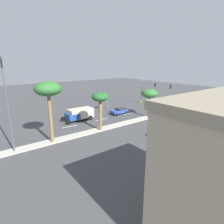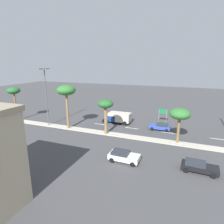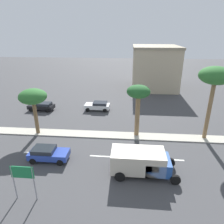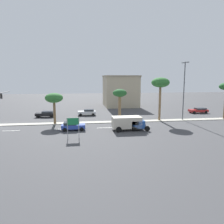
{
  "view_description": "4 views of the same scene",
  "coord_description": "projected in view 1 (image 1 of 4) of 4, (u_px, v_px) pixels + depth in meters",
  "views": [
    {
      "loc": [
        -24.93,
        39.45,
        11.13
      ],
      "look_at": [
        0.82,
        19.87,
        2.43
      ],
      "focal_mm": 29.72,
      "sensor_mm": 36.0,
      "label": 1
    },
    {
      "loc": [
        -30.6,
        9.93,
        12.73
      ],
      "look_at": [
        2.41,
        23.01,
        3.59
      ],
      "focal_mm": 30.49,
      "sensor_mm": 36.0,
      "label": 2
    },
    {
      "loc": [
        22.45,
        22.05,
        12.15
      ],
      "look_at": [
        -3.42,
        19.8,
        1.82
      ],
      "focal_mm": 32.44,
      "sensor_mm": 36.0,
      "label": 3
    },
    {
      "loc": [
        42.53,
        15.49,
        8.77
      ],
      "look_at": [
        2.29,
        21.24,
        2.39
      ],
      "focal_mm": 35.65,
      "sensor_mm": 36.0,
      "label": 4
    }
  ],
  "objects": [
    {
      "name": "ground_plane",
      "position": [
        66.0,
        138.0,
        28.03
      ],
      "size": [
        160.0,
        160.0,
        0.0
      ],
      "primitive_type": "plane",
      "color": "#424244"
    },
    {
      "name": "median_curb",
      "position": [
        3.0,
        154.0,
        23.13
      ],
      "size": [
        1.8,
        75.17,
        0.12
      ],
      "primitive_type": "cube",
      "color": "#B7B2A3",
      "rests_on": "ground"
    },
    {
      "name": "lane_stripe_front",
      "position": [
        153.0,
        108.0,
        46.35
      ],
      "size": [
        0.2,
        2.8,
        0.01
      ],
      "primitive_type": "cube",
      "color": "silver",
      "rests_on": "ground"
    },
    {
      "name": "lane_stripe_outboard",
      "position": [
        128.0,
        114.0,
        41.49
      ],
      "size": [
        0.2,
        2.8,
        0.01
      ],
      "primitive_type": "cube",
      "color": "silver",
      "rests_on": "ground"
    },
    {
      "name": "lane_stripe_rear",
      "position": [
        102.0,
        119.0,
        37.24
      ],
      "size": [
        0.2,
        2.8,
        0.01
      ],
      "primitive_type": "cube",
      "color": "silver",
      "rests_on": "ground"
    },
    {
      "name": "lane_stripe_inboard",
      "position": [
        70.0,
        126.0,
        33.22
      ],
      "size": [
        0.2,
        2.8,
        0.01
      ],
      "primitive_type": "cube",
      "color": "silver",
      "rests_on": "ground"
    },
    {
      "name": "traffic_signal_gantry",
      "position": [
        151.0,
        90.0,
        48.77
      ],
      "size": [
        14.39,
        0.53,
        6.48
      ],
      "color": "gray",
      "rests_on": "ground"
    },
    {
      "name": "directional_road_sign",
      "position": [
        105.0,
        101.0,
        44.5
      ],
      "size": [
        0.1,
        1.77,
        3.02
      ],
      "color": "gray",
      "rests_on": "ground"
    },
    {
      "name": "palm_tree_rear",
      "position": [
        149.0,
        94.0,
        37.87
      ],
      "size": [
        3.3,
        3.3,
        5.76
      ],
      "color": "brown",
      "rests_on": "median_curb"
    },
    {
      "name": "palm_tree_inboard",
      "position": [
        100.0,
        99.0,
        29.96
      ],
      "size": [
        2.75,
        2.75,
        6.35
      ],
      "color": "olive",
      "rests_on": "median_curb"
    },
    {
      "name": "palm_tree_right",
      "position": [
        48.0,
        90.0,
        24.63
      ],
      "size": [
        3.6,
        3.6,
        8.61
      ],
      "color": "olive",
      "rests_on": "median_curb"
    },
    {
      "name": "street_lamp_trailing",
      "position": [
        7.0,
        100.0,
        22.01
      ],
      "size": [
        2.9,
        0.24,
        11.69
      ],
      "color": "#515459",
      "rests_on": "median_curb"
    },
    {
      "name": "sedan_white_right",
      "position": [
        164.0,
        132.0,
        28.34
      ],
      "size": [
        2.05,
        4.08,
        1.41
      ],
      "color": "silver",
      "rests_on": "ground"
    },
    {
      "name": "sedan_black_center",
      "position": [
        192.0,
        120.0,
        34.4
      ],
      "size": [
        2.0,
        4.24,
        1.32
      ],
      "color": "black",
      "rests_on": "ground"
    },
    {
      "name": "sedan_blue_near",
      "position": [
        119.0,
        111.0,
        41.05
      ],
      "size": [
        1.95,
        3.93,
        1.37
      ],
      "color": "#2D47AD",
      "rests_on": "ground"
    },
    {
      "name": "box_truck",
      "position": [
        79.0,
        114.0,
        36.46
      ],
      "size": [
        2.72,
        6.01,
        2.3
      ],
      "color": "#234C99",
      "rests_on": "ground"
    }
  ]
}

